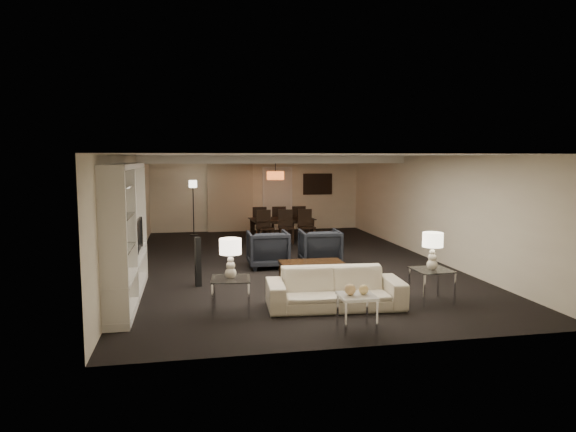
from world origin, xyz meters
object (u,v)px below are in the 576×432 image
(side_table_left, at_px, (231,296))
(marble_table, at_px, (357,312))
(armchair_left, at_px, (268,249))
(floor_speaker, at_px, (198,262))
(table_lamp_right, at_px, (432,251))
(chair_fm, at_px, (278,221))
(vase_blue, at_px, (118,247))
(chair_nl, at_px, (265,228))
(chair_nm, at_px, (286,227))
(floor_lamp, at_px, (193,208))
(dining_table, at_px, (282,229))
(sofa, at_px, (335,288))
(coffee_table, at_px, (312,273))
(pendant_light, at_px, (275,176))
(table_lamp_left, at_px, (231,259))
(chair_fr, at_px, (297,221))
(television, at_px, (133,235))
(chair_fl, at_px, (259,222))
(vase_amber, at_px, (120,210))
(armchair_right, at_px, (320,247))
(side_table_right, at_px, (431,286))

(side_table_left, height_order, marble_table, side_table_left)
(armchair_left, height_order, floor_speaker, floor_speaker)
(table_lamp_right, bearing_deg, chair_fm, 99.67)
(armchair_left, distance_m, vase_blue, 4.43)
(chair_nl, bearing_deg, marble_table, -96.19)
(side_table_left, distance_m, chair_nm, 6.68)
(floor_speaker, height_order, floor_lamp, floor_lamp)
(table_lamp_right, bearing_deg, dining_table, 100.55)
(chair_nl, bearing_deg, sofa, -95.92)
(coffee_table, bearing_deg, sofa, -90.00)
(chair_fm, bearing_deg, floor_speaker, 69.40)
(pendant_light, xyz_separation_m, vase_blue, (-3.61, -7.31, -0.78))
(table_lamp_left, bearing_deg, chair_fr, 70.55)
(television, xyz_separation_m, chair_fl, (3.14, 5.84, -0.55))
(table_lamp_left, bearing_deg, table_lamp_right, 0.00)
(floor_speaker, distance_m, chair_nl, 4.90)
(vase_blue, relative_size, chair_fr, 0.17)
(vase_amber, bearing_deg, chair_fl, 66.46)
(sofa, distance_m, marble_table, 1.10)
(dining_table, height_order, chair_fr, chair_fr)
(pendant_light, relative_size, armchair_right, 0.57)
(armchair_right, bearing_deg, table_lamp_right, 111.20)
(television, distance_m, chair_nm, 5.91)
(dining_table, bearing_deg, armchair_right, -92.40)
(chair_nl, bearing_deg, pendant_light, 55.60)
(armchair_left, height_order, chair_fm, chair_fm)
(television, height_order, floor_lamp, floor_lamp)
(vase_blue, distance_m, dining_table, 8.05)
(marble_table, bearing_deg, chair_nm, 86.94)
(armchair_right, xyz_separation_m, table_lamp_left, (-2.30, -3.30, 0.47))
(table_lamp_right, height_order, dining_table, table_lamp_right)
(table_lamp_right, distance_m, floor_speaker, 4.31)
(side_table_left, xyz_separation_m, chair_nm, (2.10, 6.34, 0.20))
(floor_speaker, height_order, dining_table, floor_speaker)
(sofa, height_order, television, television)
(floor_speaker, bearing_deg, chair_fl, 54.68)
(armchair_right, height_order, floor_lamp, floor_lamp)
(side_table_right, distance_m, chair_nm, 6.48)
(table_lamp_left, relative_size, vase_amber, 3.65)
(marble_table, bearing_deg, vase_blue, 163.19)
(vase_amber, bearing_deg, floor_lamp, 81.64)
(coffee_table, xyz_separation_m, dining_table, (0.40, 5.39, 0.11))
(side_table_right, height_order, vase_amber, vase_amber)
(side_table_left, relative_size, marble_table, 1.20)
(sofa, bearing_deg, armchair_left, 104.35)
(table_lamp_left, bearing_deg, coffee_table, 43.26)
(armchair_right, relative_size, vase_blue, 5.63)
(table_lamp_left, distance_m, floor_speaker, 1.96)
(television, bearing_deg, chair_fm, -32.59)
(armchair_left, height_order, vase_amber, vase_amber)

